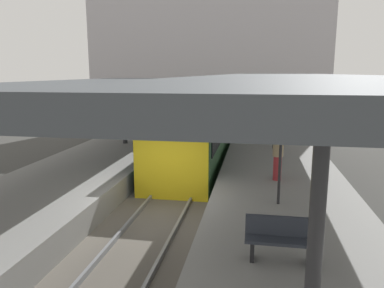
# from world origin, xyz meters

# --- Properties ---
(ground_plane) EXTENTS (80.00, 80.00, 0.00)m
(ground_plane) POSITION_xyz_m (0.00, 0.00, 0.00)
(ground_plane) COLOR #383835
(platform_left) EXTENTS (4.40, 28.00, 1.00)m
(platform_left) POSITION_xyz_m (-3.80, 0.00, 0.50)
(platform_left) COLOR gray
(platform_left) RESTS_ON ground_plane
(platform_right) EXTENTS (4.40, 28.00, 1.00)m
(platform_right) POSITION_xyz_m (3.80, 0.00, 0.50)
(platform_right) COLOR gray
(platform_right) RESTS_ON ground_plane
(track_ballast) EXTENTS (3.20, 28.00, 0.20)m
(track_ballast) POSITION_xyz_m (0.00, 0.00, 0.10)
(track_ballast) COLOR #59544C
(track_ballast) RESTS_ON ground_plane
(rail_near_side) EXTENTS (0.08, 28.00, 0.14)m
(rail_near_side) POSITION_xyz_m (-0.72, 0.00, 0.27)
(rail_near_side) COLOR slate
(rail_near_side) RESTS_ON track_ballast
(rail_far_side) EXTENTS (0.08, 28.00, 0.14)m
(rail_far_side) POSITION_xyz_m (0.72, 0.00, 0.27)
(rail_far_side) COLOR slate
(rail_far_side) RESTS_ON track_ballast
(commuter_train) EXTENTS (2.78, 12.20, 3.10)m
(commuter_train) POSITION_xyz_m (0.00, 7.88, 1.73)
(commuter_train) COLOR #2D5633
(commuter_train) RESTS_ON track_ballast
(canopy_left) EXTENTS (4.18, 21.00, 3.28)m
(canopy_left) POSITION_xyz_m (-3.80, 1.40, 4.16)
(canopy_left) COLOR #333335
(canopy_left) RESTS_ON platform_left
(canopy_right) EXTENTS (4.18, 21.00, 3.55)m
(canopy_right) POSITION_xyz_m (3.80, 1.40, 4.42)
(canopy_right) COLOR #333335
(canopy_right) RESTS_ON platform_right
(platform_bench) EXTENTS (1.40, 0.41, 0.86)m
(platform_bench) POSITION_xyz_m (3.42, -3.40, 1.46)
(platform_bench) COLOR black
(platform_bench) RESTS_ON platform_right
(platform_sign) EXTENTS (0.90, 0.08, 2.21)m
(platform_sign) POSITION_xyz_m (3.55, -0.18, 2.62)
(platform_sign) COLOR #262628
(platform_sign) RESTS_ON platform_right
(passenger_near_bench) EXTENTS (0.36, 0.36, 1.72)m
(passenger_near_bench) POSITION_xyz_m (3.63, 2.20, 1.89)
(passenger_near_bench) COLOR maroon
(passenger_near_bench) RESTS_ON platform_right
(station_building_backdrop) EXTENTS (18.00, 6.00, 11.00)m
(station_building_backdrop) POSITION_xyz_m (-0.96, 20.00, 5.50)
(station_building_backdrop) COLOR #B7B2B7
(station_building_backdrop) RESTS_ON ground_plane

